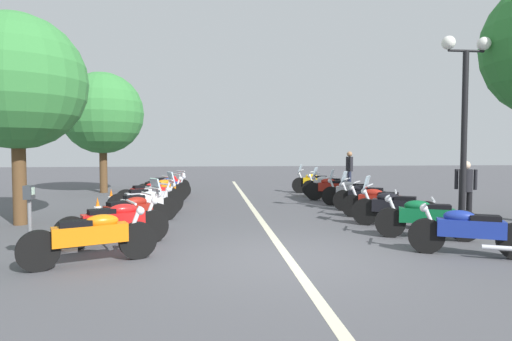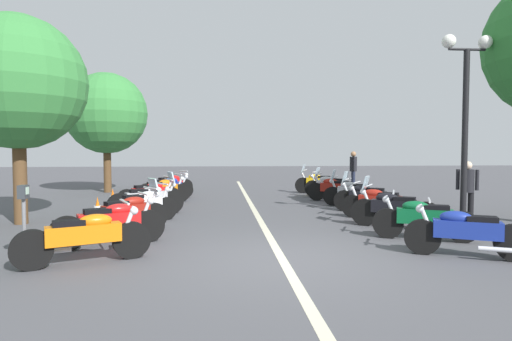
{
  "view_description": "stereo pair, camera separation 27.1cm",
  "coord_description": "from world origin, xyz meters",
  "views": [
    {
      "loc": [
        -7.01,
        1.31,
        1.86
      ],
      "look_at": [
        5.18,
        0.0,
        1.25
      ],
      "focal_mm": 29.59,
      "sensor_mm": 36.0,
      "label": 1
    },
    {
      "loc": [
        -7.01,
        1.04,
        1.86
      ],
      "look_at": [
        5.18,
        0.0,
        1.25
      ],
      "focal_mm": 29.59,
      "sensor_mm": 36.0,
      "label": 2
    }
  ],
  "objects": [
    {
      "name": "ground_plane",
      "position": [
        0.0,
        0.0,
        0.0
      ],
      "size": [
        80.0,
        80.0,
        0.0
      ],
      "primitive_type": "plane",
      "color": "#4C4C51"
    },
    {
      "name": "lane_centre_stripe",
      "position": [
        5.77,
        0.0,
        0.0
      ],
      "size": [
        23.57,
        0.16,
        0.01
      ],
      "primitive_type": "cube",
      "color": "beige",
      "rests_on": "ground_plane"
    },
    {
      "name": "motorcycle_left_row_0",
      "position": [
        -0.02,
        3.23,
        0.45
      ],
      "size": [
        1.04,
        2.02,
        1.0
      ],
      "rotation": [
        0.0,
        0.0,
        -1.16
      ],
      "color": "black",
      "rests_on": "ground_plane"
    },
    {
      "name": "motorcycle_left_row_1",
      "position": [
        1.24,
        3.15,
        0.46
      ],
      "size": [
        1.13,
        1.99,
        1.0
      ],
      "rotation": [
        0.0,
        0.0,
        -1.11
      ],
      "color": "black",
      "rests_on": "ground_plane"
    },
    {
      "name": "motorcycle_left_row_2",
      "position": [
        2.56,
        3.11,
        0.46
      ],
      "size": [
        1.3,
        1.69,
        1.2
      ],
      "rotation": [
        0.0,
        0.0,
        -0.93
      ],
      "color": "black",
      "rests_on": "ground_plane"
    },
    {
      "name": "motorcycle_left_row_3",
      "position": [
        3.86,
        3.02,
        0.45
      ],
      "size": [
        1.25,
        1.7,
        0.98
      ],
      "rotation": [
        0.0,
        0.0,
        -0.96
      ],
      "color": "black",
      "rests_on": "ground_plane"
    },
    {
      "name": "motorcycle_left_row_4",
      "position": [
        5.07,
        3.09,
        0.48
      ],
      "size": [
        1.12,
        2.01,
        1.22
      ],
      "rotation": [
        0.0,
        0.0,
        -1.11
      ],
      "color": "black",
      "rests_on": "ground_plane"
    },
    {
      "name": "motorcycle_left_row_5",
      "position": [
        6.54,
        3.26,
        0.46
      ],
      "size": [
        1.16,
        1.87,
        1.0
      ],
      "rotation": [
        0.0,
        0.0,
        -1.05
      ],
      "color": "black",
      "rests_on": "ground_plane"
    },
    {
      "name": "motorcycle_left_row_6",
      "position": [
        7.84,
        3.08,
        0.46
      ],
      "size": [
        1.13,
        1.95,
        1.0
      ],
      "rotation": [
        0.0,
        0.0,
        -1.09
      ],
      "color": "black",
      "rests_on": "ground_plane"
    },
    {
      "name": "motorcycle_left_row_7",
      "position": [
        9.03,
        3.05,
        0.45
      ],
      "size": [
        1.03,
        1.98,
        0.99
      ],
      "rotation": [
        0.0,
        0.0,
        -1.16
      ],
      "color": "black",
      "rests_on": "ground_plane"
    },
    {
      "name": "motorcycle_left_row_8",
      "position": [
        10.44,
        3.07,
        0.45
      ],
      "size": [
        1.35,
        1.78,
        0.99
      ],
      "rotation": [
        0.0,
        0.0,
        -0.94
      ],
      "color": "black",
      "rests_on": "ground_plane"
    },
    {
      "name": "motorcycle_right_row_0",
      "position": [
        -0.17,
        -3.16,
        0.45
      ],
      "size": [
        1.05,
        1.91,
        0.99
      ],
      "rotation": [
        0.0,
        0.0,
        1.13
      ],
      "color": "black",
      "rests_on": "ground_plane"
    },
    {
      "name": "motorcycle_right_row_1",
      "position": [
        1.24,
        -3.11,
        0.45
      ],
      "size": [
        1.01,
        1.95,
        1.0
      ],
      "rotation": [
        0.0,
        0.0,
        1.17
      ],
      "color": "black",
      "rests_on": "ground_plane"
    },
    {
      "name": "motorcycle_right_row_2",
      "position": [
        2.62,
        -3.06,
        0.47
      ],
      "size": [
        1.2,
        1.84,
        1.22
      ],
      "rotation": [
        0.0,
        0.0,
        1.02
      ],
      "color": "black",
      "rests_on": "ground_plane"
    },
    {
      "name": "motorcycle_right_row_3",
      "position": [
        3.81,
        -3.17,
        0.45
      ],
      "size": [
        1.23,
        1.81,
        0.99
      ],
      "rotation": [
        0.0,
        0.0,
        1.0
      ],
      "color": "black",
      "rests_on": "ground_plane"
    },
    {
      "name": "motorcycle_right_row_4",
      "position": [
        5.02,
        -3.25,
        0.47
      ],
      "size": [
        1.21,
        1.76,
        1.21
      ],
      "rotation": [
        0.0,
        0.0,
        1.0
      ],
      "color": "black",
      "rests_on": "ground_plane"
    },
    {
      "name": "motorcycle_right_row_5",
      "position": [
        6.4,
        -3.3,
        0.46
      ],
      "size": [
        1.0,
        1.91,
        1.21
      ],
      "rotation": [
        0.0,
        0.0,
        1.17
      ],
      "color": "black",
      "rests_on": "ground_plane"
    },
    {
      "name": "motorcycle_right_row_6",
      "position": [
        7.77,
        -3.05,
        0.47
      ],
      "size": [
        1.09,
        1.84,
        1.22
      ],
      "rotation": [
        0.0,
        0.0,
        1.08
      ],
      "color": "black",
      "rests_on": "ground_plane"
    },
    {
      "name": "motorcycle_right_row_7",
      "position": [
        8.95,
        -3.21,
        0.46
      ],
      "size": [
        1.22,
        1.85,
        1.01
      ],
      "rotation": [
        0.0,
        0.0,
        1.01
      ],
      "color": "black",
      "rests_on": "ground_plane"
    },
    {
      "name": "motorcycle_right_row_8",
      "position": [
        10.44,
        -3.09,
        0.48
      ],
      "size": [
        0.97,
        1.94,
        1.23
      ],
      "rotation": [
        0.0,
        0.0,
        1.19
      ],
      "color": "black",
      "rests_on": "ground_plane"
    },
    {
      "name": "street_lamp_twin_globe",
      "position": [
        2.56,
        -4.76,
        3.14
      ],
      "size": [
        0.32,
        1.22,
        4.56
      ],
      "color": "black",
      "rests_on": "ground_plane"
    },
    {
      "name": "parking_meter",
      "position": [
        0.04,
        4.2,
        0.9
      ],
      "size": [
        0.18,
        0.13,
        1.29
      ],
      "rotation": [
        0.0,
        0.0,
        -1.57
      ],
      "color": "slate",
      "rests_on": "ground_plane"
    },
    {
      "name": "traffic_cone_0",
      "position": [
        6.78,
        4.48,
        0.29
      ],
      "size": [
        0.36,
        0.36,
        0.61
      ],
      "color": "orange",
      "rests_on": "ground_plane"
    },
    {
      "name": "traffic_cone_1",
      "position": [
        4.38,
        4.28,
        0.29
      ],
      "size": [
        0.36,
        0.36,
        0.61
      ],
      "color": "orange",
      "rests_on": "ground_plane"
    },
    {
      "name": "bystander_1",
      "position": [
        3.19,
        -5.23,
        0.91
      ],
      "size": [
        0.33,
        0.46,
        1.56
      ],
      "rotation": [
        0.0,
        0.0,
        5.71
      ],
      "color": "black",
      "rests_on": "ground_plane"
    },
    {
      "name": "bystander_2",
      "position": [
        11.49,
        -4.94,
        1.05
      ],
      "size": [
        0.53,
        0.32,
        1.78
      ],
      "rotation": [
        0.0,
        0.0,
        4.6
      ],
      "color": "#1E2338",
      "rests_on": "ground_plane"
    },
    {
      "name": "roadside_tree_0",
      "position": [
        11.78,
        5.93,
        3.42
      ],
      "size": [
        3.48,
        3.48,
        5.17
      ],
      "color": "brown",
      "rests_on": "ground_plane"
    },
    {
      "name": "roadside_tree_2",
      "position": [
        3.94,
        6.02,
        3.5
      ],
      "size": [
        3.3,
        3.3,
        5.17
      ],
      "color": "brown",
      "rests_on": "ground_plane"
    }
  ]
}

